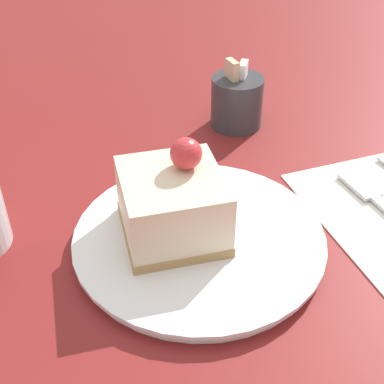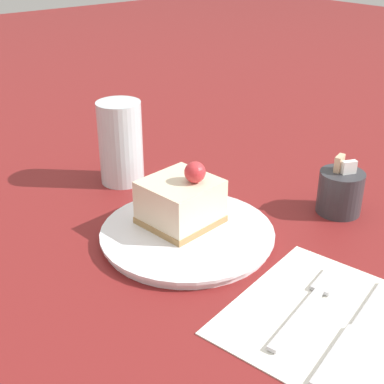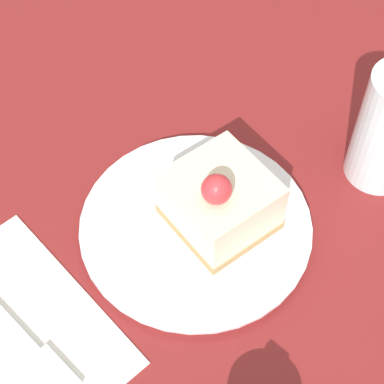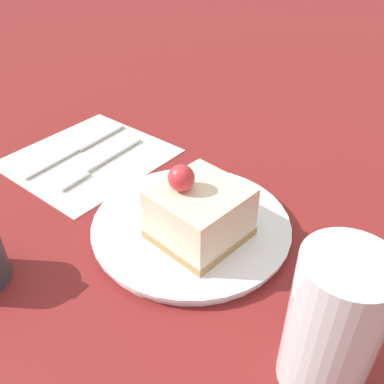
% 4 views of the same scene
% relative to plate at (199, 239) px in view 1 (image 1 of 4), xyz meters
% --- Properties ---
extents(ground_plane, '(4.00, 4.00, 0.00)m').
position_rel_plate_xyz_m(ground_plane, '(0.03, 0.04, -0.01)').
color(ground_plane, maroon).
extents(plate, '(0.22, 0.22, 0.01)m').
position_rel_plate_xyz_m(plate, '(0.00, 0.00, 0.00)').
color(plate, white).
rests_on(plate, ground_plane).
extents(cake_slice, '(0.09, 0.10, 0.09)m').
position_rel_plate_xyz_m(cake_slice, '(-0.02, 0.01, 0.04)').
color(cake_slice, '#AD8451').
rests_on(cake_slice, plate).
extents(sugar_bowl, '(0.06, 0.06, 0.08)m').
position_rel_plate_xyz_m(sugar_bowl, '(0.08, 0.21, 0.02)').
color(sugar_bowl, '#333338').
rests_on(sugar_bowl, ground_plane).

